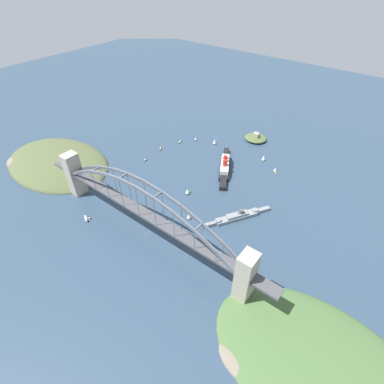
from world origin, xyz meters
TOP-DOWN VIEW (x-y plane):
  - ground_plane at (0.00, 0.00)m, footprint 1400.00×1400.00m
  - harbor_arch_bridge at (0.00, -0.00)m, footprint 295.46×16.66m
  - headland_west_shore at (-197.49, 17.68)m, footprint 168.79×117.31m
  - headland_east_shore at (188.36, -15.33)m, footprint 166.48×107.70m
  - ocean_liner at (-0.72, 153.03)m, footprint 54.62×87.53m
  - naval_cruiser at (63.21, 81.36)m, footprint 47.74×74.51m
  - fort_island_mid_harbor at (-6.68, 252.38)m, footprint 34.45×32.93m
  - seaplane_taxiing_near_bridge at (-69.07, -25.45)m, footprint 9.24×7.31m
  - small_boat_0 at (-106.45, 137.33)m, footprint 6.49×9.63m
  - small_boat_1 at (-102.66, 101.10)m, footprint 2.72×7.38m
  - small_boat_2 at (-8.15, 80.62)m, footprint 5.72×9.41m
  - small_boat_3 at (-81.06, 192.43)m, footprint 5.32×6.06m
  - small_boat_4 at (-50.56, 200.88)m, footprint 9.24×5.70m
  - small_boat_5 at (56.36, 191.62)m, footprint 6.76×6.78m
  - small_boat_6 at (-96.76, 172.36)m, footprint 3.37×10.39m
  - small_boat_7 at (20.38, 47.38)m, footprint 5.20×8.46m
  - small_boat_8 at (31.00, 206.64)m, footprint 6.56×9.35m
  - channel_marker_buoy at (8.21, 23.46)m, footprint 2.20×2.20m

SIDE VIEW (x-z plane):
  - ground_plane at x=0.00m, z-range 0.00..0.00m
  - headland_west_shore at x=-197.49m, z-range -11.96..11.96m
  - headland_east_shore at x=188.36m, z-range -8.20..8.20m
  - small_boat_6 at x=-96.76m, z-range -0.27..1.72m
  - small_boat_1 at x=-102.66m, z-range -0.31..1.92m
  - small_boat_0 at x=-106.45m, z-range -0.31..2.03m
  - channel_marker_buoy at x=8.21m, z-range -0.26..2.49m
  - seaplane_taxiing_near_bridge at x=-69.07m, z-range -0.43..4.47m
  - small_boat_3 at x=-81.06m, z-range -0.22..5.92m
  - naval_cruiser at x=63.21m, z-range -5.45..11.40m
  - small_boat_5 at x=56.36m, z-range -0.27..6.98m
  - fort_island_mid_harbor at x=-6.68m, z-range -2.73..10.20m
  - small_boat_2 at x=-8.15m, z-range -0.32..8.36m
  - small_boat_7 at x=20.38m, z-range -0.29..8.73m
  - small_boat_8 at x=31.00m, z-range -0.33..8.99m
  - small_boat_4 at x=-50.56m, z-range -0.36..10.13m
  - ocean_liner at x=-0.72m, z-range -4.49..15.58m
  - harbor_arch_bridge at x=0.00m, z-range -4.17..66.44m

